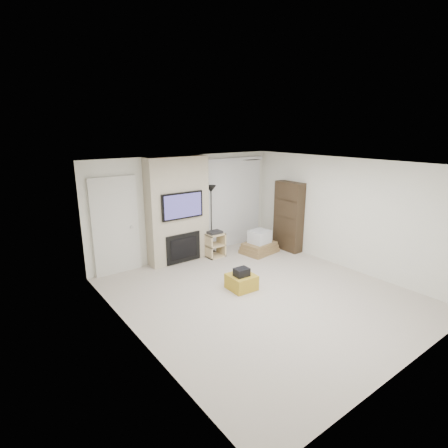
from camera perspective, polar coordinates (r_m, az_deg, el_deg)
floor at (r=6.94m, az=6.06°, el=-11.32°), size 5.00×5.50×0.00m
ceiling at (r=6.24m, az=6.71°, el=9.68°), size 5.00×5.50×0.00m
wall_back at (r=8.62m, az=-6.19°, el=2.82°), size 5.00×0.00×2.50m
wall_front at (r=4.98m, az=28.75°, el=-8.53°), size 5.00×0.00×2.50m
wall_left at (r=5.18m, az=-14.41°, el=-6.12°), size 0.00×5.50×2.50m
wall_right at (r=8.34m, az=19.04°, el=1.64°), size 0.00×5.50×2.50m
hvac_vent at (r=7.10m, az=4.60°, el=10.38°), size 0.35×0.18×0.01m
ottoman at (r=7.06m, az=2.87°, el=-9.41°), size 0.52×0.52×0.30m
black_bag at (r=6.92m, az=2.89°, el=-7.85°), size 0.29×0.23×0.16m
fireplace_wall at (r=8.28m, az=-7.52°, el=2.15°), size 1.50×0.47×2.50m
entry_door at (r=7.90m, az=-17.28°, el=-0.41°), size 1.02×0.11×2.14m
vertical_blinds at (r=9.35m, az=1.37°, el=4.03°), size 1.98×0.10×2.37m
floor_lamp at (r=8.68m, az=-2.13°, el=3.87°), size 0.26×0.26×1.76m
av_stand at (r=8.71m, az=-1.54°, el=-3.14°), size 0.45×0.38×0.66m
box_stack at (r=9.05m, az=5.80°, el=-3.30°), size 0.96×0.78×0.59m
bookshelf at (r=9.21m, az=10.51°, el=1.23°), size 0.30×0.80×1.80m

